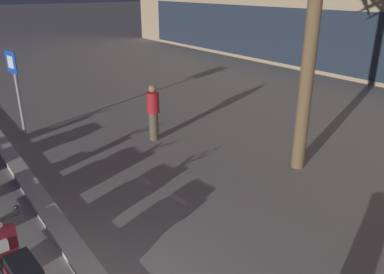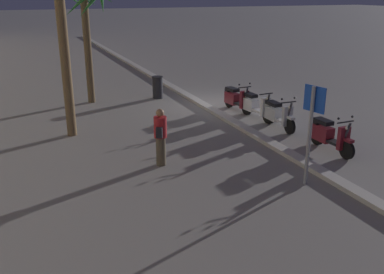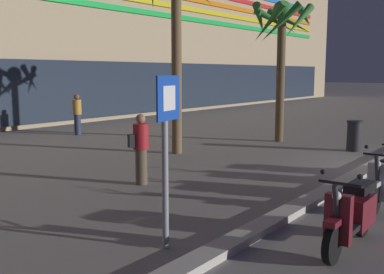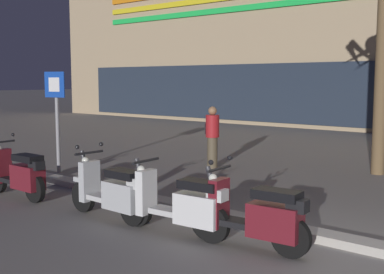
# 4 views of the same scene
# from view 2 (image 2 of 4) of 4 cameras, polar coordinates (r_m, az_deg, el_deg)

# --- Properties ---
(ground_plane) EXTENTS (200.00, 200.00, 0.00)m
(ground_plane) POSITION_cam_2_polar(r_m,az_deg,el_deg) (17.48, 3.40, 4.27)
(ground_plane) COLOR gray
(curb_strip) EXTENTS (60.00, 0.36, 0.12)m
(curb_strip) POSITION_cam_2_polar(r_m,az_deg,el_deg) (17.22, 1.64, 4.27)
(curb_strip) COLOR #BCB7AD
(curb_strip) RESTS_ON ground
(scooter_maroon_mid_rear) EXTENTS (1.79, 0.56, 1.17)m
(scooter_maroon_mid_rear) POSITION_cam_2_polar(r_m,az_deg,el_deg) (13.00, 17.80, 0.25)
(scooter_maroon_mid_rear) COLOR black
(scooter_maroon_mid_rear) RESTS_ON ground
(scooter_silver_far_back) EXTENTS (1.76, 0.56, 1.17)m
(scooter_silver_far_back) POSITION_cam_2_polar(r_m,az_deg,el_deg) (14.74, 11.36, 2.94)
(scooter_silver_far_back) COLOR black
(scooter_silver_far_back) RESTS_ON ground
(scooter_white_second_in_line) EXTENTS (1.87, 0.56, 1.04)m
(scooter_white_second_in_line) POSITION_cam_2_polar(r_m,az_deg,el_deg) (15.81, 8.36, 4.20)
(scooter_white_second_in_line) COLOR black
(scooter_white_second_in_line) RESTS_ON ground
(scooter_maroon_tail_end) EXTENTS (1.75, 0.56, 1.17)m
(scooter_maroon_tail_end) POSITION_cam_2_polar(r_m,az_deg,el_deg) (16.68, 5.88, 5.09)
(scooter_maroon_tail_end) COLOR black
(scooter_maroon_tail_end) RESTS_ON ground
(crossing_sign) EXTENTS (0.59, 0.17, 2.40)m
(crossing_sign) POSITION_cam_2_polar(r_m,az_deg,el_deg) (10.23, 15.63, 1.65)
(crossing_sign) COLOR #939399
(crossing_sign) RESTS_ON ground
(palm_tree_near_sign) EXTENTS (2.30, 2.46, 4.89)m
(palm_tree_near_sign) POSITION_cam_2_polar(r_m,az_deg,el_deg) (17.92, -14.17, 16.39)
(palm_tree_near_sign) COLOR brown
(palm_tree_near_sign) RESTS_ON ground
(pedestrian_strolling_near_curb) EXTENTS (0.46, 0.37, 1.55)m
(pedestrian_strolling_near_curb) POSITION_cam_2_polar(r_m,az_deg,el_deg) (11.21, -4.24, 0.13)
(pedestrian_strolling_near_curb) COLOR brown
(pedestrian_strolling_near_curb) RESTS_ON ground
(litter_bin) EXTENTS (0.48, 0.48, 0.95)m
(litter_bin) POSITION_cam_2_polar(r_m,az_deg,el_deg) (18.58, -4.62, 6.66)
(litter_bin) COLOR #232328
(litter_bin) RESTS_ON ground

